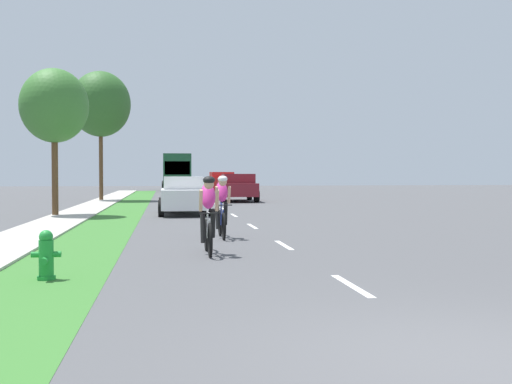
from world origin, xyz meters
TOP-DOWN VIEW (x-y plane):
  - ground_plane at (0.00, 20.00)m, footprint 120.00×120.00m
  - grass_verge at (-4.48, 20.00)m, footprint 1.83×70.00m
  - sidewalk_concrete at (-6.24, 20.00)m, footprint 1.69×70.00m
  - lane_markings_center at (0.00, 24.00)m, footprint 0.12×52.71m
  - fire_hydrant_green at (-4.48, 4.80)m, footprint 0.44×0.38m
  - cyclist_lead at (-1.82, 7.39)m, footprint 0.42×1.72m
  - cyclist_trailing at (-1.26, 10.47)m, footprint 0.42×1.72m
  - sedan_white at (-1.95, 19.88)m, footprint 1.98×4.30m
  - pickup_maroon at (1.56, 31.26)m, footprint 2.22×5.10m
  - suv_red at (1.74, 43.13)m, footprint 2.15×4.70m
  - bus_dark_green at (-1.60, 55.60)m, footprint 2.78×11.60m
  - street_tree_near at (-6.87, 19.45)m, footprint 2.59×2.59m
  - street_tree_far at (-6.54, 33.19)m, footprint 3.61×3.61m

SIDE VIEW (x-z plane):
  - ground_plane at x=0.00m, z-range 0.00..0.00m
  - grass_verge at x=-4.48m, z-range 0.00..0.01m
  - lane_markings_center at x=0.00m, z-range 0.00..0.01m
  - sidewalk_concrete at x=-6.24m, z-range -0.05..0.06m
  - fire_hydrant_green at x=-4.48m, z-range -0.01..0.75m
  - sedan_white at x=-1.95m, z-range 0.01..1.53m
  - cyclist_lead at x=-1.82m, z-range 0.02..1.60m
  - cyclist_trailing at x=-1.26m, z-range 0.02..1.60m
  - pickup_maroon at x=1.56m, z-range 0.01..1.65m
  - suv_red at x=1.74m, z-range 0.05..1.84m
  - bus_dark_green at x=-1.60m, z-range 0.24..3.72m
  - street_tree_near at x=-6.87m, z-range 1.39..7.06m
  - street_tree_far at x=-6.54m, z-range 1.93..9.79m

